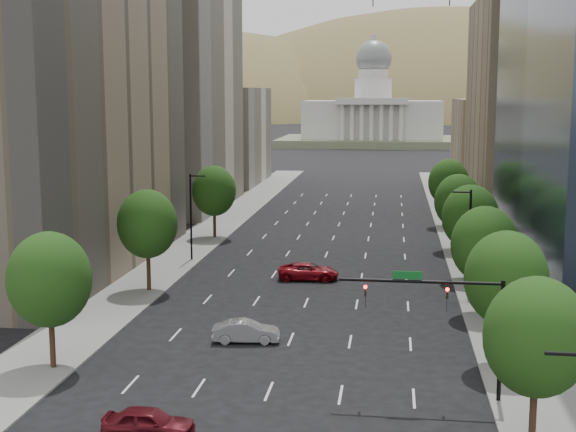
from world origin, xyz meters
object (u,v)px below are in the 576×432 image
at_px(traffic_signal, 456,311).
at_px(car_silver, 246,331).
at_px(car_red_far, 308,271).
at_px(car_maroon, 149,423).
at_px(capitol, 373,119).

distance_m(traffic_signal, car_silver, 16.83).
xyz_separation_m(traffic_signal, car_red_far, (-11.21, 28.26, -4.40)).
bearing_deg(car_red_far, car_maroon, 169.73).
relative_size(traffic_signal, capitol, 0.15).
distance_m(capitol, car_maroon, 226.95).
xyz_separation_m(traffic_signal, capitol, (-10.53, 219.71, 3.40)).
relative_size(car_silver, car_red_far, 0.83).
xyz_separation_m(car_maroon, car_red_far, (4.32, 35.31, -0.02)).
xyz_separation_m(capitol, car_maroon, (-5.00, -226.76, -7.78)).
bearing_deg(traffic_signal, car_maroon, -155.58).
bearing_deg(car_silver, traffic_signal, -129.82).
height_order(capitol, car_silver, capitol).
distance_m(traffic_signal, car_red_far, 30.72).
relative_size(traffic_signal, car_silver, 1.96).
height_order(car_maroon, car_red_far, car_maroon).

